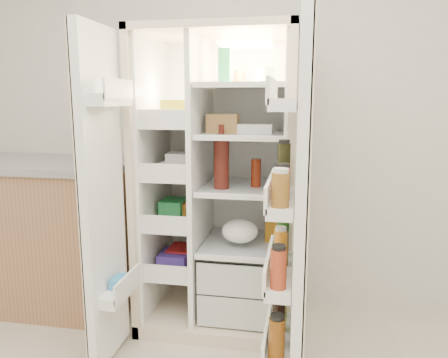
# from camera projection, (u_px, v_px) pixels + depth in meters

# --- Properties ---
(wall_back) EXTENTS (4.00, 0.02, 2.70)m
(wall_back) POSITION_uv_depth(u_px,v_px,m) (258.00, 108.00, 2.88)
(wall_back) COLOR silver
(wall_back) RESTS_ON floor
(refrigerator) EXTENTS (0.92, 0.70, 1.80)m
(refrigerator) POSITION_uv_depth(u_px,v_px,m) (223.00, 205.00, 2.69)
(refrigerator) COLOR beige
(refrigerator) RESTS_ON floor
(freezer_door) EXTENTS (0.15, 0.40, 1.72)m
(freezer_door) POSITION_uv_depth(u_px,v_px,m) (103.00, 201.00, 2.17)
(freezer_door) COLOR white
(freezer_door) RESTS_ON floor
(fridge_door) EXTENTS (0.17, 0.58, 1.72)m
(fridge_door) POSITION_uv_depth(u_px,v_px,m) (297.00, 220.00, 1.91)
(fridge_door) COLOR white
(fridge_door) RESTS_ON floor
(kitchen_counter) EXTENTS (1.38, 0.73, 1.00)m
(kitchen_counter) POSITION_uv_depth(u_px,v_px,m) (40.00, 231.00, 2.95)
(kitchen_counter) COLOR #A37351
(kitchen_counter) RESTS_ON floor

